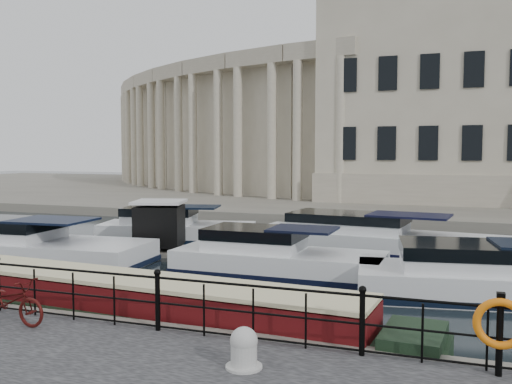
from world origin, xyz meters
TOP-DOWN VIEW (x-y plane):
  - ground_plane at (0.00, 0.00)m, footprint 160.00×160.00m
  - far_bank at (0.00, 39.00)m, footprint 120.00×42.00m
  - railing at (0.00, -2.25)m, footprint 24.14×0.14m
  - civic_building at (-1.00, 34.71)m, footprint 53.55×31.84m
  - bicycle at (-3.05, -2.94)m, footprint 1.81×0.68m
  - mooring_bollard at (2.30, -3.48)m, footprint 0.60×0.60m
  - life_ring_post at (6.17, -2.48)m, footprint 0.81×0.21m
  - narrowboat at (-1.36, -0.79)m, footprint 13.69×2.72m
  - harbour_hut at (-5.74, 7.89)m, footprint 3.15×2.86m
  - cabin_cruisers at (-0.30, 7.94)m, footprint 28.39×10.50m

SIDE VIEW (x-z plane):
  - ground_plane at x=0.00m, z-range 0.00..0.00m
  - far_bank at x=0.00m, z-range 0.00..0.55m
  - narrowboat at x=-1.36m, z-range -0.39..1.12m
  - cabin_cruisers at x=-0.30m, z-range -0.63..1.36m
  - mooring_bollard at x=2.30m, z-range 0.53..1.21m
  - harbour_hut at x=-5.74m, z-range -0.13..2.03m
  - bicycle at x=-3.05m, z-range 0.55..1.49m
  - railing at x=0.00m, z-range 0.59..1.81m
  - life_ring_post at x=6.17m, z-range 0.72..2.04m
  - civic_building at x=-1.00m, z-range -1.39..15.46m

